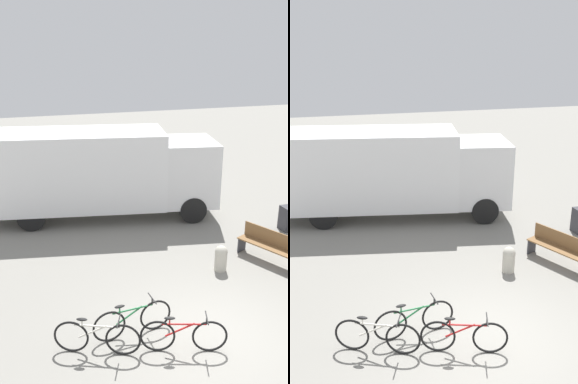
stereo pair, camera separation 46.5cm
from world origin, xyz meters
TOP-DOWN VIEW (x-y plane):
  - ground_plane at (0.00, 0.00)m, footprint 60.00×60.00m
  - delivery_truck at (-0.71, 7.23)m, footprint 7.98×3.60m
  - park_bench at (3.07, 2.48)m, footprint 1.17×1.93m
  - bicycle_near at (-2.35, 0.19)m, footprint 1.63×0.73m
  - bicycle_middle at (-1.52, 0.52)m, footprint 1.74×0.44m
  - bicycle_far at (-0.69, -0.26)m, footprint 1.68×0.63m
  - bollard_near_bench at (1.50, 2.45)m, footprint 0.35×0.35m

SIDE VIEW (x-z plane):
  - ground_plane at x=0.00m, z-range 0.00..0.00m
  - bicycle_near at x=-2.35m, z-range -0.02..0.78m
  - bicycle_middle at x=-1.52m, z-range -0.02..0.78m
  - bicycle_far at x=-0.69m, z-range -0.02..0.78m
  - bollard_near_bench at x=1.50m, z-range 0.03..0.75m
  - park_bench at x=3.07m, z-range 0.05..0.95m
  - delivery_truck at x=-0.71m, z-range 0.16..3.21m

